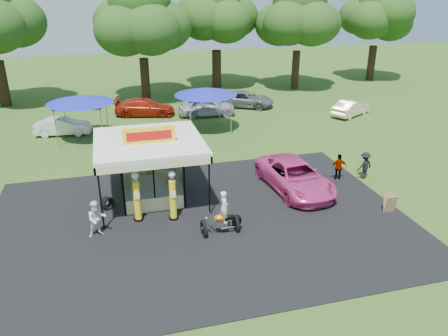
{
  "coord_description": "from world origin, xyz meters",
  "views": [
    {
      "loc": [
        -3.71,
        -16.19,
        10.67
      ],
      "look_at": [
        1.7,
        4.0,
        1.81
      ],
      "focal_mm": 35.0,
      "sensor_mm": 36.0,
      "label": 1
    }
  ],
  "objects_px": {
    "kiosk_car": "(148,175)",
    "bg_car_a": "(63,126)",
    "pink_sedan": "(295,176)",
    "bg_car_b": "(145,107)",
    "gas_pump_left": "(137,198)",
    "bg_car_e": "(351,108)",
    "tent_east": "(206,92)",
    "motorcycle": "(223,216)",
    "bg_car_c": "(206,106)",
    "tent_west": "(80,99)",
    "bg_car_d": "(245,99)",
    "gas_pump_right": "(173,196)",
    "spectator_west": "(97,219)",
    "spectator_east_b": "(339,167)",
    "a_frame_sign": "(390,204)",
    "spectator_east_a": "(365,165)",
    "gas_station_kiosk": "(150,169)"
  },
  "relations": [
    {
      "from": "spectator_west",
      "to": "tent_west",
      "type": "height_order",
      "value": "tent_west"
    },
    {
      "from": "bg_car_b",
      "to": "tent_west",
      "type": "distance_m",
      "value": 7.52
    },
    {
      "from": "spectator_east_b",
      "to": "tent_east",
      "type": "xyz_separation_m",
      "value": [
        -5.36,
        11.31,
        2.25
      ]
    },
    {
      "from": "bg_car_d",
      "to": "tent_east",
      "type": "height_order",
      "value": "tent_east"
    },
    {
      "from": "gas_pump_left",
      "to": "gas_pump_right",
      "type": "height_order",
      "value": "gas_pump_right"
    },
    {
      "from": "gas_pump_left",
      "to": "bg_car_b",
      "type": "height_order",
      "value": "gas_pump_left"
    },
    {
      "from": "a_frame_sign",
      "to": "bg_car_b",
      "type": "height_order",
      "value": "bg_car_b"
    },
    {
      "from": "bg_car_e",
      "to": "tent_west",
      "type": "bearing_deg",
      "value": 61.24
    },
    {
      "from": "spectator_east_b",
      "to": "tent_east",
      "type": "relative_size",
      "value": 0.33
    },
    {
      "from": "motorcycle",
      "to": "kiosk_car",
      "type": "distance_m",
      "value": 7.05
    },
    {
      "from": "gas_pump_left",
      "to": "spectator_west",
      "type": "relative_size",
      "value": 1.47
    },
    {
      "from": "spectator_west",
      "to": "spectator_east_b",
      "type": "xyz_separation_m",
      "value": [
        13.63,
        2.76,
        -0.08
      ]
    },
    {
      "from": "gas_pump_right",
      "to": "bg_car_a",
      "type": "bearing_deg",
      "value": 112.02
    },
    {
      "from": "motorcycle",
      "to": "pink_sedan",
      "type": "distance_m",
      "value": 6.07
    },
    {
      "from": "spectator_east_b",
      "to": "bg_car_d",
      "type": "height_order",
      "value": "spectator_east_b"
    },
    {
      "from": "a_frame_sign",
      "to": "bg_car_e",
      "type": "xyz_separation_m",
      "value": [
        7.17,
        16.22,
        0.2
      ]
    },
    {
      "from": "a_frame_sign",
      "to": "bg_car_b",
      "type": "distance_m",
      "value": 23.23
    },
    {
      "from": "kiosk_car",
      "to": "bg_car_a",
      "type": "height_order",
      "value": "bg_car_a"
    },
    {
      "from": "gas_pump_right",
      "to": "a_frame_sign",
      "type": "xyz_separation_m",
      "value": [
        10.6,
        -2.12,
        -0.75
      ]
    },
    {
      "from": "gas_pump_left",
      "to": "bg_car_d",
      "type": "relative_size",
      "value": 0.5
    },
    {
      "from": "gas_pump_right",
      "to": "pink_sedan",
      "type": "xyz_separation_m",
      "value": [
        7.04,
        1.56,
        -0.43
      ]
    },
    {
      "from": "pink_sedan",
      "to": "spectator_east_a",
      "type": "height_order",
      "value": "spectator_east_a"
    },
    {
      "from": "gas_pump_left",
      "to": "bg_car_c",
      "type": "relative_size",
      "value": 0.52
    },
    {
      "from": "pink_sedan",
      "to": "bg_car_b",
      "type": "bearing_deg",
      "value": 106.48
    },
    {
      "from": "bg_car_b",
      "to": "tent_east",
      "type": "xyz_separation_m",
      "value": [
        4.27,
        -5.3,
        2.29
      ]
    },
    {
      "from": "a_frame_sign",
      "to": "bg_car_c",
      "type": "xyz_separation_m",
      "value": [
        -4.98,
        19.47,
        0.35
      ]
    },
    {
      "from": "kiosk_car",
      "to": "bg_car_a",
      "type": "bearing_deg",
      "value": 27.07
    },
    {
      "from": "gas_pump_left",
      "to": "bg_car_a",
      "type": "bearing_deg",
      "value": 106.67
    },
    {
      "from": "tent_east",
      "to": "gas_pump_right",
      "type": "bearing_deg",
      "value": -109.26
    },
    {
      "from": "motorcycle",
      "to": "pink_sedan",
      "type": "height_order",
      "value": "motorcycle"
    },
    {
      "from": "gas_pump_left",
      "to": "tent_east",
      "type": "height_order",
      "value": "tent_east"
    },
    {
      "from": "kiosk_car",
      "to": "tent_east",
      "type": "xyz_separation_m",
      "value": [
        5.47,
        8.82,
        2.56
      ]
    },
    {
      "from": "a_frame_sign",
      "to": "bg_car_c",
      "type": "distance_m",
      "value": 20.1
    },
    {
      "from": "a_frame_sign",
      "to": "kiosk_car",
      "type": "distance_m",
      "value": 13.23
    },
    {
      "from": "gas_station_kiosk",
      "to": "bg_car_b",
      "type": "height_order",
      "value": "gas_station_kiosk"
    },
    {
      "from": "kiosk_car",
      "to": "motorcycle",
      "type": "bearing_deg",
      "value": -156.86
    },
    {
      "from": "motorcycle",
      "to": "bg_car_b",
      "type": "height_order",
      "value": "motorcycle"
    },
    {
      "from": "kiosk_car",
      "to": "pink_sedan",
      "type": "distance_m",
      "value": 8.4
    },
    {
      "from": "gas_station_kiosk",
      "to": "bg_car_c",
      "type": "bearing_deg",
      "value": 66.81
    },
    {
      "from": "bg_car_c",
      "to": "kiosk_car",
      "type": "bearing_deg",
      "value": 157.6
    },
    {
      "from": "gas_pump_right",
      "to": "motorcycle",
      "type": "bearing_deg",
      "value": -42.48
    },
    {
      "from": "bg_car_b",
      "to": "bg_car_a",
      "type": "bearing_deg",
      "value": 133.91
    },
    {
      "from": "spectator_east_b",
      "to": "tent_east",
      "type": "bearing_deg",
      "value": -52.99
    },
    {
      "from": "gas_pump_right",
      "to": "bg_car_e",
      "type": "bearing_deg",
      "value": 38.43
    },
    {
      "from": "spectator_east_a",
      "to": "bg_car_e",
      "type": "height_order",
      "value": "spectator_east_a"
    },
    {
      "from": "kiosk_car",
      "to": "tent_east",
      "type": "bearing_deg",
      "value": -31.81
    },
    {
      "from": "bg_car_a",
      "to": "bg_car_c",
      "type": "xyz_separation_m",
      "value": [
        11.71,
        2.29,
        0.16
      ]
    },
    {
      "from": "kiosk_car",
      "to": "spectator_west",
      "type": "xyz_separation_m",
      "value": [
        -2.8,
        -5.25,
        0.4
      ]
    },
    {
      "from": "gas_station_kiosk",
      "to": "tent_east",
      "type": "height_order",
      "value": "gas_station_kiosk"
    },
    {
      "from": "bg_car_e",
      "to": "tent_east",
      "type": "distance_m",
      "value": 13.29
    }
  ]
}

